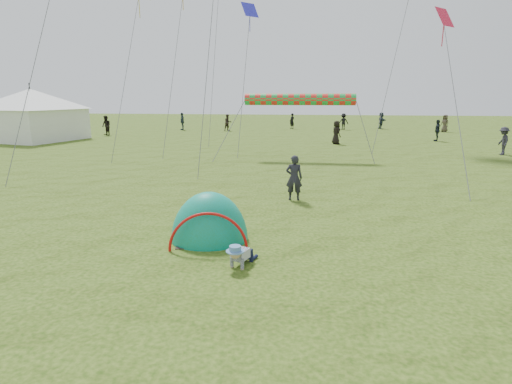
# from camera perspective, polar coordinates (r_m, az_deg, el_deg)

# --- Properties ---
(ground) EXTENTS (140.00, 140.00, 0.00)m
(ground) POSITION_cam_1_polar(r_m,az_deg,el_deg) (7.82, 2.38, -12.81)
(ground) COLOR #1B3A08
(crawling_toddler) EXTENTS (0.69, 0.81, 0.53)m
(crawling_toddler) POSITION_cam_1_polar(r_m,az_deg,el_deg) (8.41, -2.29, -8.88)
(crawling_toddler) COLOR black
(crawling_toddler) RESTS_ON ground
(popup_tent) EXTENTS (2.15, 1.88, 2.43)m
(popup_tent) POSITION_cam_1_polar(r_m,az_deg,el_deg) (10.02, -6.61, -6.80)
(popup_tent) COLOR #157C44
(popup_tent) RESTS_ON ground
(standing_adult) EXTENTS (0.57, 0.38, 1.55)m
(standing_adult) POSITION_cam_1_polar(r_m,az_deg,el_deg) (13.56, 5.46, 2.03)
(standing_adult) COLOR black
(standing_adult) RESTS_ON ground
(event_marquee) EXTENTS (7.45, 7.45, 4.31)m
(event_marquee) POSITION_cam_1_polar(r_m,az_deg,el_deg) (36.78, -29.28, 9.83)
(event_marquee) COLOR white
(event_marquee) RESTS_ON ground
(crowd_person_0) EXTENTS (0.71, 0.70, 1.65)m
(crowd_person_0) POSITION_cam_1_polar(r_m,az_deg,el_deg) (43.77, 5.17, 10.06)
(crowd_person_0) COLOR black
(crowd_person_0) RESTS_ON ground
(crowd_person_1) EXTENTS (1.07, 0.99, 1.75)m
(crowd_person_1) POSITION_cam_1_polar(r_m,az_deg,el_deg) (38.71, -20.60, 8.88)
(crowd_person_1) COLOR black
(crowd_person_1) RESTS_ON ground
(crowd_person_2) EXTENTS (0.68, 1.06, 1.68)m
(crowd_person_2) POSITION_cam_1_polar(r_m,az_deg,el_deg) (34.58, 24.47, 8.01)
(crowd_person_2) COLOR black
(crowd_person_2) RESTS_ON ground
(crowd_person_3) EXTENTS (1.19, 0.82, 1.69)m
(crowd_person_3) POSITION_cam_1_polar(r_m,az_deg,el_deg) (43.48, 12.37, 9.80)
(crowd_person_3) COLOR black
(crowd_person_3) RESTS_ON ground
(crowd_person_4) EXTENTS (0.93, 0.98, 1.68)m
(crowd_person_4) POSITION_cam_1_polar(r_m,az_deg,el_deg) (43.85, 25.37, 8.85)
(crowd_person_4) COLOR #443A2E
(crowd_person_4) RESTS_ON ground
(crowd_person_5) EXTENTS (0.86, 1.70, 1.76)m
(crowd_person_5) POSITION_cam_1_polar(r_m,az_deg,el_deg) (45.56, 17.45, 9.70)
(crowd_person_5) COLOR #202B35
(crowd_person_5) RESTS_ON ground
(crowd_person_7) EXTENTS (1.03, 1.01, 1.67)m
(crowd_person_7) POSITION_cam_1_polar(r_m,az_deg,el_deg) (41.14, -4.04, 9.87)
(crowd_person_7) COLOR #302621
(crowd_person_7) RESTS_ON ground
(crowd_person_8) EXTENTS (0.61, 1.10, 1.78)m
(crowd_person_8) POSITION_cam_1_polar(r_m,az_deg,el_deg) (42.81, -10.48, 9.90)
(crowd_person_8) COLOR #2A3847
(crowd_person_8) RESTS_ON ground
(crowd_person_9) EXTENTS (0.73, 1.14, 1.68)m
(crowd_person_9) POSITION_cam_1_polar(r_m,az_deg,el_deg) (28.32, 31.82, 6.22)
(crowd_person_9) COLOR #25242D
(crowd_person_9) RESTS_ON ground
(crowd_person_10) EXTENTS (0.88, 0.99, 1.70)m
(crowd_person_10) POSITION_cam_1_polar(r_m,az_deg,el_deg) (30.20, 11.39, 8.33)
(crowd_person_10) COLOR black
(crowd_person_10) RESTS_ON ground
(crowd_person_11) EXTENTS (1.64, 0.75, 1.70)m
(crowd_person_11) POSITION_cam_1_polar(r_m,az_deg,el_deg) (37.31, -27.34, 8.05)
(crowd_person_11) COLOR #29424C
(crowd_person_11) RESTS_ON ground
(rainbow_tube_kite) EXTENTS (6.10, 0.64, 0.64)m
(rainbow_tube_kite) POSITION_cam_1_polar(r_m,az_deg,el_deg) (22.84, 6.24, 13.02)
(rainbow_tube_kite) COLOR red
(diamond_kite_0) EXTENTS (0.99, 0.99, 0.81)m
(diamond_kite_0) POSITION_cam_1_polar(r_m,az_deg,el_deg) (19.93, 25.35, 21.65)
(diamond_kite_0) COLOR red
(diamond_kite_4) EXTENTS (1.13, 1.13, 0.92)m
(diamond_kite_4) POSITION_cam_1_polar(r_m,az_deg,el_deg) (28.13, -0.89, 24.59)
(diamond_kite_4) COLOR #2C2ADC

